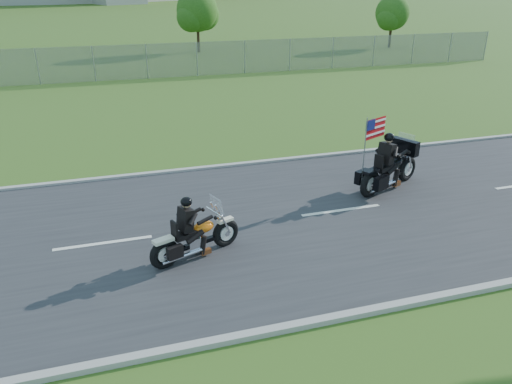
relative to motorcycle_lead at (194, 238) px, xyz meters
name	(u,v)px	position (x,y,z in m)	size (l,w,h in m)	color
ground	(190,233)	(0.07, 1.16, -0.48)	(420.00, 420.00, 0.00)	#395A1C
road	(190,232)	(0.07, 1.16, -0.46)	(120.00, 8.00, 0.04)	#28282B
curb_north	(167,172)	(0.07, 5.21, -0.43)	(120.00, 0.18, 0.12)	#9E9B93
curb_south	(231,339)	(0.07, -2.89, -0.43)	(120.00, 0.18, 0.12)	#9E9B93
fence	(38,66)	(-4.93, 21.16, 0.52)	(60.00, 0.03, 2.00)	gray
tree_fence_near	(198,13)	(6.12, 31.20, 2.50)	(3.52, 3.28, 4.75)	#382316
tree_fence_far	(392,15)	(22.11, 29.20, 2.16)	(3.08, 2.87, 4.20)	#382316
motorcycle_lead	(194,238)	(0.00, 0.00, 0.00)	(2.13, 1.05, 1.49)	black
motorcycle_follow	(389,170)	(6.03, 2.16, 0.11)	(2.42, 1.39, 2.15)	black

